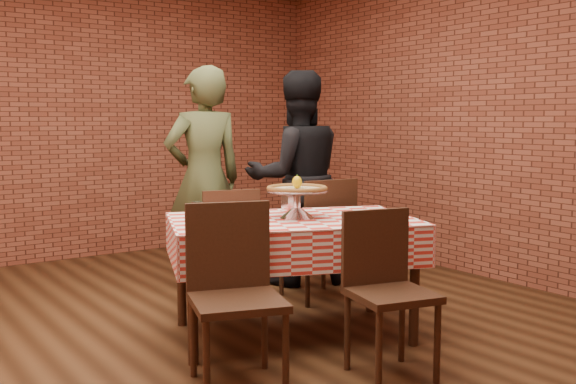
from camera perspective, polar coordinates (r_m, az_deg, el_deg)
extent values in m
plane|color=black|center=(4.29, -6.03, -12.58)|extent=(6.00, 6.00, 0.00)
plane|color=brown|center=(6.84, -18.51, 6.53)|extent=(5.50, 0.00, 5.50)
cube|color=#361E12|center=(4.28, 0.39, -7.35)|extent=(1.73, 1.38, 0.75)
cylinder|color=#CDBF8D|center=(4.20, 0.78, 0.22)|extent=(0.47, 0.47, 0.03)
ellipsoid|color=yellow|center=(4.20, 0.78, 0.84)|extent=(0.07, 0.07, 0.08)
cylinder|color=white|center=(3.96, -6.03, -2.01)|extent=(0.09, 0.09, 0.11)
cylinder|color=white|center=(4.17, -7.77, -1.61)|extent=(0.09, 0.09, 0.11)
cylinder|color=white|center=(4.26, 7.37, -2.12)|extent=(0.20, 0.20, 0.01)
cube|color=white|center=(4.24, 9.06, -2.25)|extent=(0.06, 0.05, 0.00)
cube|color=white|center=(4.30, 9.16, -2.12)|extent=(0.06, 0.06, 0.00)
cube|color=silver|center=(4.46, 0.23, -0.91)|extent=(0.10, 0.08, 0.13)
imported|color=#464D2B|center=(5.41, -7.22, 1.13)|extent=(0.70, 0.51, 1.80)
imported|color=black|center=(5.55, 0.74, 1.19)|extent=(1.04, 0.92, 1.78)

